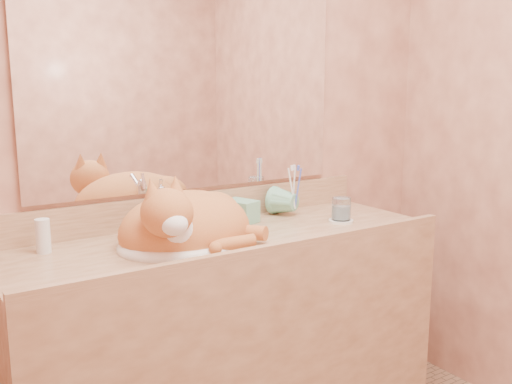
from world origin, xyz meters
TOP-DOWN VIEW (x-y plane):
  - wall_back at (0.00, 1.00)m, footprint 2.40×0.02m
  - vanity_counter at (0.00, 0.72)m, footprint 1.60×0.55m
  - mirror at (0.00, 0.99)m, footprint 1.30×0.02m
  - sink_basin at (-0.18, 0.70)m, footprint 0.49×0.42m
  - faucet at (-0.18, 0.88)m, footprint 0.06×0.14m
  - cat at (-0.18, 0.69)m, footprint 0.50×0.42m
  - soap_dispenser at (0.18, 0.83)m, footprint 0.11×0.11m
  - toothbrush_cup at (0.39, 0.84)m, footprint 0.16×0.16m
  - toothbrushes at (0.39, 0.84)m, footprint 0.04×0.04m
  - saucer at (0.49, 0.67)m, footprint 0.10×0.10m
  - water_glass at (0.49, 0.67)m, footprint 0.08×0.08m
  - lotion_bottle at (-0.61, 0.88)m, footprint 0.05×0.05m

SIDE VIEW (x-z plane):
  - vanity_counter at x=0.00m, z-range 0.00..0.85m
  - saucer at x=0.49m, z-range 0.85..0.86m
  - water_glass at x=0.49m, z-range 0.86..0.95m
  - toothbrush_cup at x=0.39m, z-range 0.85..0.96m
  - lotion_bottle at x=-0.61m, z-range 0.85..0.96m
  - sink_basin at x=-0.18m, z-range 0.85..0.99m
  - cat at x=-0.18m, z-range 0.80..1.07m
  - faucet at x=-0.18m, z-range 0.85..1.04m
  - soap_dispenser at x=0.18m, z-range 0.85..1.05m
  - toothbrushes at x=0.39m, z-range 0.87..1.09m
  - wall_back at x=0.00m, z-range 0.00..2.50m
  - mirror at x=0.00m, z-range 0.99..1.79m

